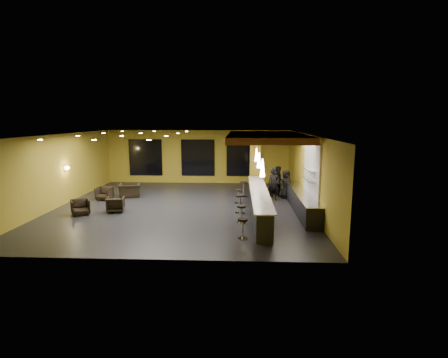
{
  "coord_description": "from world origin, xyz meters",
  "views": [
    {
      "loc": [
        2.77,
        -16.43,
        4.21
      ],
      "look_at": [
        2.0,
        0.5,
        1.3
      ],
      "focal_mm": 28.0,
      "sensor_mm": 36.0,
      "label": 1
    }
  ],
  "objects_px": {
    "pendant_2": "(256,155)",
    "staff_c": "(286,184)",
    "armchair_a": "(80,207)",
    "armchair_d": "(130,190)",
    "armchair_c": "(104,193)",
    "bar_stool_4": "(244,187)",
    "staff_a": "(274,184)",
    "bar_counter": "(259,202)",
    "armchair_b": "(116,204)",
    "prep_counter": "(301,202)",
    "column": "(255,162)",
    "staff_b": "(279,182)",
    "bar_stool_2": "(240,201)",
    "bar_stool_1": "(241,212)",
    "pendant_1": "(259,160)",
    "bar_stool_3": "(238,195)",
    "pendant_0": "(262,168)",
    "bar_stool_0": "(243,226)"
  },
  "relations": [
    {
      "from": "armchair_b",
      "to": "bar_stool_0",
      "type": "xyz_separation_m",
      "value": [
        5.8,
        -3.41,
        0.13
      ]
    },
    {
      "from": "column",
      "to": "staff_b",
      "type": "height_order",
      "value": "column"
    },
    {
      "from": "armchair_c",
      "to": "prep_counter",
      "type": "bearing_deg",
      "value": -5.49
    },
    {
      "from": "bar_counter",
      "to": "armchair_b",
      "type": "relative_size",
      "value": 10.51
    },
    {
      "from": "column",
      "to": "pendant_2",
      "type": "bearing_deg",
      "value": -90.0
    },
    {
      "from": "staff_c",
      "to": "armchair_b",
      "type": "bearing_deg",
      "value": 179.59
    },
    {
      "from": "pendant_2",
      "to": "armchair_a",
      "type": "bearing_deg",
      "value": -155.53
    },
    {
      "from": "bar_stool_2",
      "to": "armchair_c",
      "type": "bearing_deg",
      "value": 161.28
    },
    {
      "from": "bar_stool_2",
      "to": "armchair_d",
      "type": "bearing_deg",
      "value": 152.37
    },
    {
      "from": "pendant_1",
      "to": "staff_a",
      "type": "distance_m",
      "value": 2.73
    },
    {
      "from": "bar_counter",
      "to": "armchair_a",
      "type": "xyz_separation_m",
      "value": [
        -7.97,
        -0.63,
        -0.15
      ]
    },
    {
      "from": "prep_counter",
      "to": "bar_stool_4",
      "type": "xyz_separation_m",
      "value": [
        -2.66,
        2.78,
        0.11
      ]
    },
    {
      "from": "pendant_0",
      "to": "bar_stool_0",
      "type": "bearing_deg",
      "value": -116.86
    },
    {
      "from": "armchair_c",
      "to": "bar_stool_4",
      "type": "height_order",
      "value": "bar_stool_4"
    },
    {
      "from": "prep_counter",
      "to": "bar_stool_4",
      "type": "bearing_deg",
      "value": 133.69
    },
    {
      "from": "bar_counter",
      "to": "armchair_b",
      "type": "distance_m",
      "value": 6.57
    },
    {
      "from": "pendant_2",
      "to": "bar_stool_2",
      "type": "xyz_separation_m",
      "value": [
        -0.86,
        -3.12,
        -1.79
      ]
    },
    {
      "from": "pendant_2",
      "to": "staff_c",
      "type": "relative_size",
      "value": 0.45
    },
    {
      "from": "armchair_a",
      "to": "armchair_d",
      "type": "height_order",
      "value": "armchair_d"
    },
    {
      "from": "bar_counter",
      "to": "bar_stool_3",
      "type": "relative_size",
      "value": 10.99
    },
    {
      "from": "pendant_0",
      "to": "bar_stool_0",
      "type": "distance_m",
      "value": 2.52
    },
    {
      "from": "prep_counter",
      "to": "column",
      "type": "xyz_separation_m",
      "value": [
        -2.0,
        4.1,
        1.32
      ]
    },
    {
      "from": "staff_a",
      "to": "armchair_b",
      "type": "xyz_separation_m",
      "value": [
        -7.46,
        -2.69,
        -0.51
      ]
    },
    {
      "from": "pendant_1",
      "to": "bar_stool_4",
      "type": "distance_m",
      "value": 3.38
    },
    {
      "from": "armchair_a",
      "to": "armchair_c",
      "type": "distance_m",
      "value": 2.94
    },
    {
      "from": "prep_counter",
      "to": "bar_stool_1",
      "type": "xyz_separation_m",
      "value": [
        -2.8,
        -2.13,
        0.05
      ]
    },
    {
      "from": "bar_stool_4",
      "to": "armchair_c",
      "type": "bearing_deg",
      "value": -172.47
    },
    {
      "from": "pendant_2",
      "to": "armchair_b",
      "type": "xyz_separation_m",
      "value": [
        -6.57,
        -3.09,
        -2.0
      ]
    },
    {
      "from": "bar_counter",
      "to": "armchair_c",
      "type": "xyz_separation_m",
      "value": [
        -8.02,
        2.31,
        -0.16
      ]
    },
    {
      "from": "pendant_0",
      "to": "armchair_a",
      "type": "height_order",
      "value": "pendant_0"
    },
    {
      "from": "bar_counter",
      "to": "bar_stool_4",
      "type": "distance_m",
      "value": 3.35
    },
    {
      "from": "armchair_a",
      "to": "bar_stool_3",
      "type": "distance_m",
      "value": 7.42
    },
    {
      "from": "armchair_d",
      "to": "bar_stool_1",
      "type": "xyz_separation_m",
      "value": [
        6.09,
        -4.67,
        0.12
      ]
    },
    {
      "from": "bar_stool_1",
      "to": "bar_stool_2",
      "type": "relative_size",
      "value": 0.86
    },
    {
      "from": "staff_b",
      "to": "armchair_a",
      "type": "distance_m",
      "value": 10.08
    },
    {
      "from": "armchair_a",
      "to": "staff_a",
      "type": "bearing_deg",
      "value": -11.47
    },
    {
      "from": "bar_stool_4",
      "to": "bar_stool_2",
      "type": "bearing_deg",
      "value": -93.35
    },
    {
      "from": "staff_c",
      "to": "armchair_b",
      "type": "xyz_separation_m",
      "value": [
        -8.17,
        -3.15,
        -0.42
      ]
    },
    {
      "from": "column",
      "to": "armchair_c",
      "type": "distance_m",
      "value": 8.46
    },
    {
      "from": "bar_stool_1",
      "to": "bar_stool_3",
      "type": "height_order",
      "value": "bar_stool_1"
    },
    {
      "from": "pendant_2",
      "to": "bar_stool_0",
      "type": "height_order",
      "value": "pendant_2"
    },
    {
      "from": "bar_counter",
      "to": "pendant_1",
      "type": "bearing_deg",
      "value": 90.0
    },
    {
      "from": "staff_c",
      "to": "armchair_d",
      "type": "height_order",
      "value": "staff_c"
    },
    {
      "from": "bar_stool_2",
      "to": "bar_counter",
      "type": "bearing_deg",
      "value": 7.79
    },
    {
      "from": "armchair_b",
      "to": "bar_counter",
      "type": "bearing_deg",
      "value": 169.4
    },
    {
      "from": "pendant_2",
      "to": "prep_counter",
      "type": "bearing_deg",
      "value": -51.34
    },
    {
      "from": "staff_b",
      "to": "bar_stool_4",
      "type": "xyz_separation_m",
      "value": [
        -1.91,
        -0.11,
        -0.3
      ]
    },
    {
      "from": "prep_counter",
      "to": "bar_counter",
      "type": "bearing_deg",
      "value": -165.96
    },
    {
      "from": "staff_b",
      "to": "bar_stool_0",
      "type": "xyz_separation_m",
      "value": [
        -2.02,
        -6.9,
        -0.37
      ]
    },
    {
      "from": "armchair_b",
      "to": "bar_stool_4",
      "type": "xyz_separation_m",
      "value": [
        5.91,
        3.38,
        0.2
      ]
    }
  ]
}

